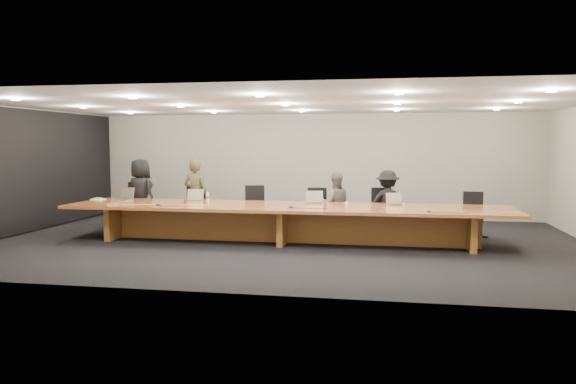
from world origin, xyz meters
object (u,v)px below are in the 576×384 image
Objects in this scene: person_b at (196,194)px; mic_center at (291,207)px; chair_mid_right at (317,210)px; mic_left at (158,205)px; mic_right at (429,211)px; chair_right at (381,211)px; laptop_a at (123,194)px; person_c at (335,204)px; laptop_b at (194,195)px; paper_cup_far at (404,205)px; amber_mug at (185,201)px; chair_left at (194,207)px; laptop_d at (315,197)px; chair_far_left at (129,205)px; person_a at (141,194)px; laptop_e at (396,199)px; water_bottle at (208,197)px; person_d at (387,203)px; av_box at (112,204)px; chair_far_right at (473,215)px; chair_mid_left at (255,208)px; conference_table at (285,217)px; paper_cup_near at (346,204)px.

person_b is 3.03m from mic_center.
chair_mid_right is 3.47m from mic_left.
mic_right is (2.30, -1.81, 0.25)m from chair_mid_right.
person_b reaches higher than chair_right.
mic_center is (3.93, -0.79, -0.13)m from laptop_a.
person_c reaches higher than laptop_b.
chair_mid_right is at bearing -22.49° from person_c.
person_b is 4.83m from paper_cup_far.
laptop_a reaches higher than amber_mug.
chair_left is 2.92× the size of laptop_d.
chair_far_left is at bearing 174.64° from chair_left.
mic_right is at bearing -173.88° from person_a.
laptop_e is 4.29× the size of paper_cup_far.
mic_left is at bearing -139.43° from water_bottle.
person_d reaches higher than laptop_d.
laptop_a reaches higher than water_bottle.
laptop_d reaches higher than av_box.
chair_far_left is 2.30m from mic_left.
chair_mid_right is 2.95× the size of laptop_b.
chair_right is at bearing 22.92° from laptop_a.
laptop_a is (-7.57, -0.82, 0.40)m from chair_far_right.
chair_far_left reaches higher than chair_mid_left.
chair_right reaches higher than chair_far_right.
mic_left is at bearing 146.78° from person_a.
chair_left is 0.75× the size of person_c.
chair_mid_right reaches higher than av_box.
water_bottle is at bearing -141.89° from chair_mid_left.
mic_left is (-3.46, -1.56, 0.08)m from person_c.
person_b is at bearing 33.40° from av_box.
chair_mid_right is 9.40× the size of mic_right.
conference_table is 1.26m from paper_cup_near.
chair_mid_right is (4.54, -0.10, -0.03)m from chair_far_left.
chair_far_left is 7.10m from mic_right.
person_c reaches higher than water_bottle.
person_a is 6.09m from paper_cup_far.
mic_center is (1.92, -0.65, -0.09)m from water_bottle.
mic_left is 0.87× the size of mic_center.
conference_table is 2.86m from mic_right.
laptop_e is 3.95m from water_bottle.
person_d is at bearing 174.52° from person_c.
conference_table is 3.55m from av_box.
chair_left is 11.79× the size of paper_cup_near.
laptop_b is 4.28m from laptop_e.
chair_far_right is at bearing 23.64° from paper_cup_near.
laptop_e is 4.36m from amber_mug.
mic_center is (-1.05, -0.47, -0.03)m from paper_cup_near.
person_d is at bearing 16.97° from amber_mug.
chair_left is 3.15m from laptop_d.
laptop_b is at bearing 178.58° from paper_cup_far.
laptop_e is 2.93× the size of mic_left.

